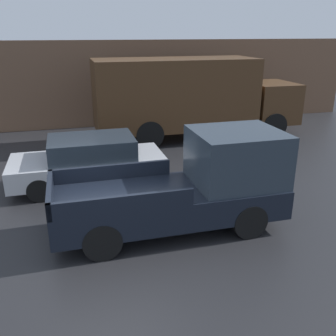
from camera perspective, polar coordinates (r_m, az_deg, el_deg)
The scene contains 5 objects.
ground_plane at distance 8.21m, azimuth -9.37°, elevation -11.75°, with size 60.00×60.00×0.00m, color #232326.
building_wall at distance 18.01m, azimuth -13.72°, elevation 12.14°, with size 28.00×0.15×3.93m.
pickup_truck at distance 8.50m, azimuth 3.72°, elevation -2.62°, with size 5.16×1.94×2.21m.
car at distance 11.17m, azimuth -11.89°, elevation 1.08°, with size 4.40×1.93×1.44m.
delivery_truck at distance 15.78m, azimuth 3.37°, elevation 10.95°, with size 8.58×2.47×3.28m.
Camera 1 is at (-0.55, -6.97, 4.30)m, focal length 40.00 mm.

